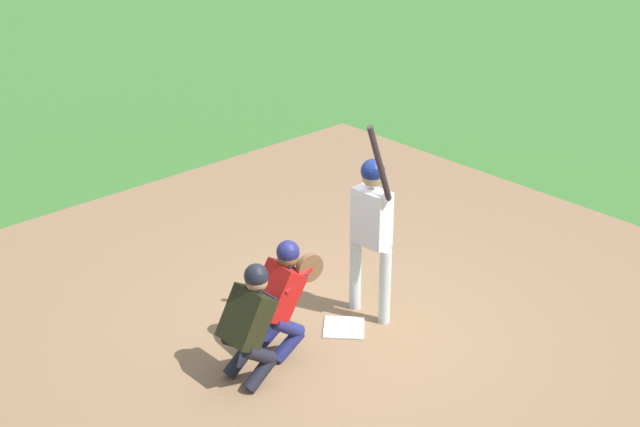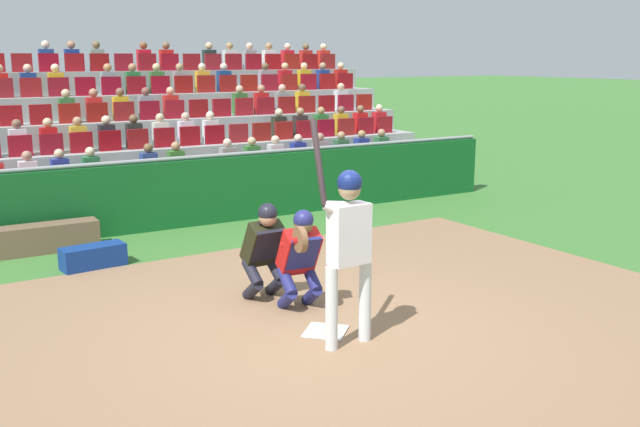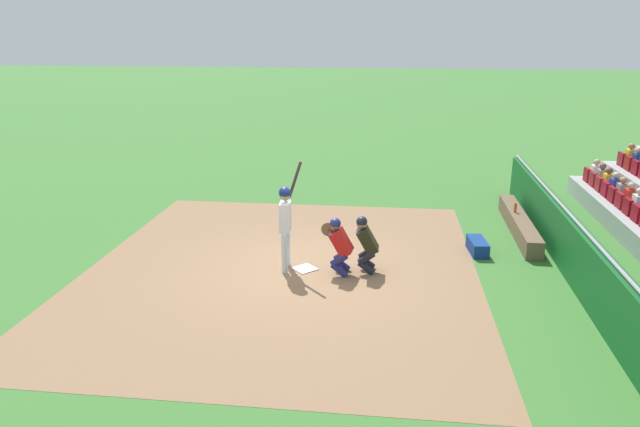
{
  "view_description": "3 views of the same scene",
  "coord_description": "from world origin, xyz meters",
  "px_view_note": "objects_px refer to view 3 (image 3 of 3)",
  "views": [
    {
      "loc": [
        6.15,
        -5.71,
        5.25
      ],
      "look_at": [
        -0.36,
        -0.03,
        1.27
      ],
      "focal_mm": 50.63,
      "sensor_mm": 36.0,
      "label": 1
    },
    {
      "loc": [
        3.84,
        6.36,
        2.97
      ],
      "look_at": [
        -0.27,
        -0.58,
        1.2
      ],
      "focal_mm": 40.33,
      "sensor_mm": 36.0,
      "label": 2
    },
    {
      "loc": [
        -11.47,
        -2.01,
        4.91
      ],
      "look_at": [
        0.53,
        -0.26,
        1.13
      ],
      "focal_mm": 32.22,
      "sensor_mm": 36.0,
      "label": 3
    }
  ],
  "objects_px": {
    "dugout_bench": "(519,224)",
    "equipment_duffel_bag": "(477,246)",
    "catcher_crouching": "(339,242)",
    "home_plate_marker": "(305,269)",
    "batter_at_plate": "(286,218)",
    "home_plate_umpire": "(366,241)",
    "water_bottle_on_bench": "(515,208)"
  },
  "relations": [
    {
      "from": "catcher_crouching",
      "to": "dugout_bench",
      "type": "bearing_deg",
      "value": -52.02
    },
    {
      "from": "batter_at_plate",
      "to": "home_plate_umpire",
      "type": "bearing_deg",
      "value": -86.56
    },
    {
      "from": "home_plate_marker",
      "to": "water_bottle_on_bench",
      "type": "height_order",
      "value": "water_bottle_on_bench"
    },
    {
      "from": "home_plate_umpire",
      "to": "water_bottle_on_bench",
      "type": "height_order",
      "value": "home_plate_umpire"
    },
    {
      "from": "water_bottle_on_bench",
      "to": "equipment_duffel_bag",
      "type": "xyz_separation_m",
      "value": [
        -2.0,
        1.16,
        -0.4
      ]
    },
    {
      "from": "home_plate_marker",
      "to": "catcher_crouching",
      "type": "height_order",
      "value": "catcher_crouching"
    },
    {
      "from": "home_plate_umpire",
      "to": "water_bottle_on_bench",
      "type": "xyz_separation_m",
      "value": [
        3.5,
        -3.7,
        -0.12
      ]
    },
    {
      "from": "batter_at_plate",
      "to": "water_bottle_on_bench",
      "type": "relative_size",
      "value": 9.45
    },
    {
      "from": "catcher_crouching",
      "to": "equipment_duffel_bag",
      "type": "distance_m",
      "value": 3.56
    },
    {
      "from": "batter_at_plate",
      "to": "dugout_bench",
      "type": "bearing_deg",
      "value": -59.04
    },
    {
      "from": "dugout_bench",
      "to": "equipment_duffel_bag",
      "type": "height_order",
      "value": "dugout_bench"
    },
    {
      "from": "batter_at_plate",
      "to": "dugout_bench",
      "type": "relative_size",
      "value": 0.57
    },
    {
      "from": "home_plate_marker",
      "to": "water_bottle_on_bench",
      "type": "distance_m",
      "value": 6.19
    },
    {
      "from": "catcher_crouching",
      "to": "dugout_bench",
      "type": "height_order",
      "value": "catcher_crouching"
    },
    {
      "from": "equipment_duffel_bag",
      "to": "catcher_crouching",
      "type": "bearing_deg",
      "value": 111.89
    },
    {
      "from": "equipment_duffel_bag",
      "to": "batter_at_plate",
      "type": "bearing_deg",
      "value": 103.91
    },
    {
      "from": "dugout_bench",
      "to": "water_bottle_on_bench",
      "type": "bearing_deg",
      "value": 12.31
    },
    {
      "from": "dugout_bench",
      "to": "equipment_duffel_bag",
      "type": "relative_size",
      "value": 4.62
    },
    {
      "from": "catcher_crouching",
      "to": "home_plate_umpire",
      "type": "relative_size",
      "value": 1.0
    },
    {
      "from": "batter_at_plate",
      "to": "catcher_crouching",
      "type": "xyz_separation_m",
      "value": [
        -0.09,
        -1.16,
        -0.46
      ]
    },
    {
      "from": "catcher_crouching",
      "to": "water_bottle_on_bench",
      "type": "height_order",
      "value": "catcher_crouching"
    },
    {
      "from": "catcher_crouching",
      "to": "batter_at_plate",
      "type": "bearing_deg",
      "value": 85.79
    },
    {
      "from": "home_plate_umpire",
      "to": "dugout_bench",
      "type": "height_order",
      "value": "home_plate_umpire"
    },
    {
      "from": "batter_at_plate",
      "to": "water_bottle_on_bench",
      "type": "distance_m",
      "value": 6.53
    },
    {
      "from": "batter_at_plate",
      "to": "dugout_bench",
      "type": "distance_m",
      "value": 6.47
    },
    {
      "from": "home_plate_marker",
      "to": "catcher_crouching",
      "type": "distance_m",
      "value": 1.03
    },
    {
      "from": "home_plate_marker",
      "to": "batter_at_plate",
      "type": "xyz_separation_m",
      "value": [
        -0.02,
        0.4,
        1.15
      ]
    },
    {
      "from": "home_plate_marker",
      "to": "batter_at_plate",
      "type": "height_order",
      "value": "batter_at_plate"
    },
    {
      "from": "home_plate_marker",
      "to": "batter_at_plate",
      "type": "relative_size",
      "value": 0.19
    },
    {
      "from": "dugout_bench",
      "to": "catcher_crouching",
      "type": "bearing_deg",
      "value": 127.98
    },
    {
      "from": "dugout_bench",
      "to": "equipment_duffel_bag",
      "type": "xyz_separation_m",
      "value": [
        -1.69,
        1.23,
        -0.06
      ]
    },
    {
      "from": "water_bottle_on_bench",
      "to": "equipment_duffel_bag",
      "type": "bearing_deg",
      "value": 149.78
    }
  ]
}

